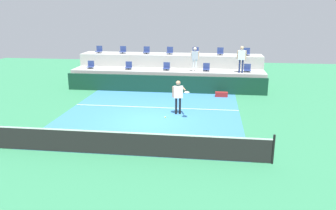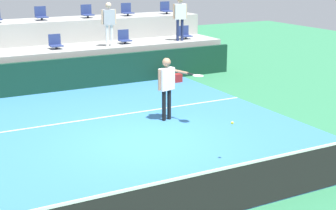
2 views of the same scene
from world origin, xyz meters
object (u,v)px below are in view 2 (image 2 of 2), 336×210
stadium_chair_upper_right (127,11)px  stadium_chair_upper_center (41,14)px  spectator_in_white (180,14)px  equipment_bag (172,79)px  tennis_player (168,82)px  stadium_chair_lower_right (124,38)px  spectator_leaning_on_rail (109,20)px  stadium_chair_upper_mid_right (87,12)px  stadium_chair_lower_center (55,43)px  tennis_ball (232,123)px  stadium_chair_upper_far_right (166,9)px  stadium_chair_lower_far_right (185,33)px

stadium_chair_upper_right → stadium_chair_upper_center: bearing=180.0°
spectator_in_white → equipment_bag: 2.91m
tennis_player → equipment_bag: 4.66m
stadium_chair_lower_right → spectator_leaning_on_rail: bearing=-153.1°
stadium_chair_lower_right → equipment_bag: bearing=-62.5°
stadium_chair_upper_mid_right → stadium_chair_upper_right: size_ratio=1.00×
stadium_chair_lower_center → spectator_leaning_on_rail: size_ratio=0.33×
stadium_chair_lower_right → stadium_chair_upper_center: size_ratio=1.00×
spectator_in_white → tennis_ball: bearing=-112.6°
tennis_player → spectator_in_white: 6.64m
spectator_in_white → equipment_bag: bearing=-127.9°
stadium_chair_upper_center → spectator_in_white: 5.36m
stadium_chair_lower_center → equipment_bag: (3.68, -1.94, -1.31)m
stadium_chair_upper_far_right → tennis_ball: bearing=-110.9°
spectator_in_white → spectator_leaning_on_rail: bearing=-180.0°
stadium_chair_lower_far_right → stadium_chair_upper_right: size_ratio=1.00×
stadium_chair_upper_center → stadium_chair_upper_mid_right: same height
tennis_player → tennis_ball: tennis_player is taller
stadium_chair_upper_mid_right → equipment_bag: 4.70m
stadium_chair_lower_center → stadium_chair_upper_far_right: (5.42, 1.80, 0.85)m
stadium_chair_lower_center → stadium_chair_lower_right: (2.67, 0.00, 0.00)m
stadium_chair_upper_mid_right → stadium_chair_upper_right: same height
stadium_chair_upper_mid_right → spectator_in_white: 3.75m
spectator_leaning_on_rail → spectator_in_white: (2.98, 0.00, 0.08)m
equipment_bag → stadium_chair_lower_far_right: bearing=49.5°
tennis_player → tennis_ball: size_ratio=25.71×
stadium_chair_upper_center → stadium_chair_upper_mid_right: size_ratio=1.00×
stadium_chair_upper_mid_right → stadium_chair_lower_far_right: bearing=-27.2°
stadium_chair_lower_far_right → stadium_chair_upper_right: 2.65m
spectator_in_white → tennis_ball: size_ratio=25.18×
stadium_chair_lower_center → stadium_chair_upper_mid_right: size_ratio=1.00×
spectator_in_white → stadium_chair_upper_right: bearing=120.9°
stadium_chair_lower_center → stadium_chair_upper_right: stadium_chair_upper_right is taller
stadium_chair_lower_right → equipment_bag: size_ratio=0.68×
stadium_chair_lower_right → spectator_leaning_on_rail: (-0.76, -0.38, 0.74)m
spectator_in_white → equipment_bag: spectator_in_white is taller
stadium_chair_lower_right → spectator_in_white: size_ratio=0.30×
stadium_chair_upper_center → stadium_chair_upper_far_right: bearing=0.0°
stadium_chair_upper_mid_right → stadium_chair_upper_far_right: size_ratio=1.00×
spectator_leaning_on_rail → stadium_chair_lower_center: bearing=168.7°
stadium_chair_lower_right → tennis_player: bearing=-102.1°
stadium_chair_lower_right → stadium_chair_lower_far_right: same height
stadium_chair_upper_far_right → tennis_ball: size_ratio=7.65×
spectator_leaning_on_rail → stadium_chair_upper_far_right: bearing=32.0°
stadium_chair_upper_mid_right → stadium_chair_upper_far_right: same height
stadium_chair_lower_right → stadium_chair_upper_center: 3.33m
stadium_chair_upper_right → tennis_ball: 11.39m
stadium_chair_lower_far_right → spectator_in_white: spectator_in_white is taller
stadium_chair_lower_right → tennis_ball: size_ratio=7.65×
stadium_chair_upper_far_right → tennis_player: (-4.00, -7.70, -1.24)m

